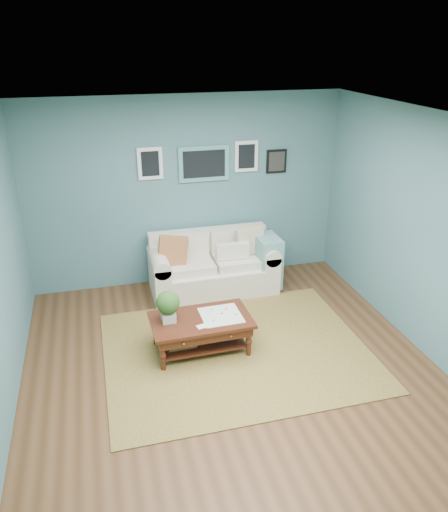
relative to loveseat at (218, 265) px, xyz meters
name	(u,v)px	position (x,y,z in m)	size (l,w,h in m)	color
room_shell	(235,260)	(-0.32, -1.97, 0.98)	(5.00, 5.02, 2.70)	brown
area_rug	(236,351)	(-0.18, -1.59, -0.37)	(3.03, 2.43, 0.01)	brown
loveseat	(218,265)	(0.00, 0.00, 0.00)	(1.82, 0.82, 0.93)	white
coffee_table	(196,324)	(-0.63, -1.46, -0.02)	(1.16, 0.69, 0.80)	#361910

